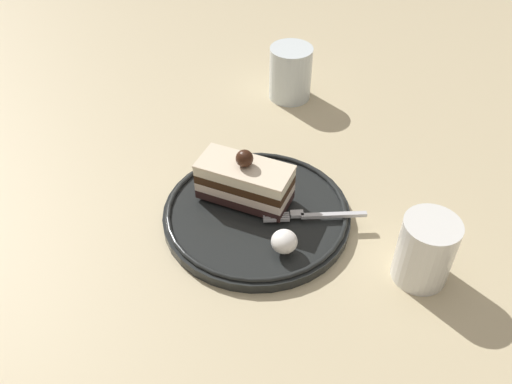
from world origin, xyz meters
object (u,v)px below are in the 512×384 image
fork (312,216)px  drink_glass_far (289,76)px  cake_slice (248,182)px  drink_glass_near (424,253)px  whipped_cream_dollop (284,241)px  dessert_plate (256,215)px

fork → drink_glass_far: (-0.29, -0.09, 0.02)m
cake_slice → drink_glass_far: (-0.27, -0.01, -0.01)m
cake_slice → drink_glass_near: bearing=75.5°
whipped_cream_dollop → dessert_plate: bearing=-138.9°
whipped_cream_dollop → drink_glass_far: 0.35m
dessert_plate → drink_glass_far: (-0.29, -0.02, 0.03)m
dessert_plate → drink_glass_far: 0.29m
cake_slice → drink_glass_far: size_ratio=1.42×
dessert_plate → whipped_cream_dollop: bearing=41.1°
cake_slice → fork: 0.09m
dessert_plate → whipped_cream_dollop: 0.07m
drink_glass_near → fork: bearing=-107.6°
fork → drink_glass_near: drink_glass_near is taller
whipped_cream_dollop → fork: size_ratio=0.25×
drink_glass_near → drink_glass_far: bearing=-146.0°
cake_slice → whipped_cream_dollop: size_ratio=4.01×
cake_slice → dessert_plate: bearing=39.7°
whipped_cream_dollop → fork: 0.06m
fork → drink_glass_far: 0.30m
fork → whipped_cream_dollop: bearing=-20.3°
cake_slice → drink_glass_far: cake_slice is taller
dessert_plate → drink_glass_far: bearing=-175.7°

